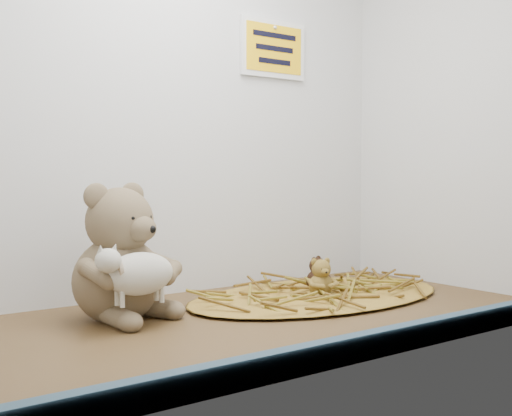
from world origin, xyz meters
TOP-DOWN VIEW (x-y plane):
  - alcove_shell at (0.00, 9.00)cm, footprint 120.40×60.20cm
  - front_rail at (0.00, -28.80)cm, footprint 119.28×2.20cm
  - straw_bed at (25.64, 8.11)cm, footprint 60.63×35.20cm
  - main_teddy at (-16.30, 14.16)cm, footprint 25.57×26.19cm
  - toy_lamb at (-16.30, 5.50)cm, footprint 15.53×9.48cm
  - mini_teddy_tan at (23.47, 5.05)cm, footprint 8.11×8.34cm
  - mini_teddy_brown at (27.81, 11.18)cm, footprint 8.09×8.22cm
  - wall_sign at (30.00, 29.40)cm, footprint 16.00×1.20cm

SIDE VIEW (x-z plane):
  - straw_bed at x=25.64cm, z-range 0.00..1.17cm
  - front_rail at x=0.00cm, z-range 0.00..3.60cm
  - mini_teddy_brown at x=27.81cm, z-range 1.17..8.44cm
  - mini_teddy_tan at x=23.47cm, z-range 1.17..9.06cm
  - toy_lamb at x=-16.30cm, z-range 4.13..14.16cm
  - main_teddy at x=-16.30cm, z-range 0.00..24.16cm
  - alcove_shell at x=0.00cm, z-range -0.20..90.20cm
  - wall_sign at x=30.00cm, z-range 49.50..60.50cm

